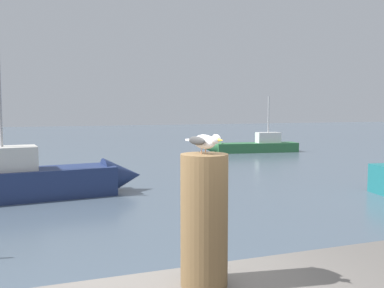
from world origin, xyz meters
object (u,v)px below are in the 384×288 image
at_px(mooring_post, 204,220).
at_px(boat_green, 249,146).
at_px(boat_navy, 43,179).
at_px(seagull, 205,141).

relative_size(mooring_post, boat_green, 0.16).
bearing_deg(boat_navy, mooring_post, -85.05).
bearing_deg(boat_green, boat_navy, -141.25).
bearing_deg(boat_green, seagull, -118.44).
xyz_separation_m(mooring_post, seagull, (0.00, -0.01, 0.56)).
height_order(seagull, boat_navy, boat_navy).
distance_m(boat_navy, boat_green, 14.92).
relative_size(mooring_post, seagull, 2.42).
height_order(mooring_post, boat_green, boat_green).
xyz_separation_m(mooring_post, boat_navy, (-0.91, 10.46, -1.29)).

